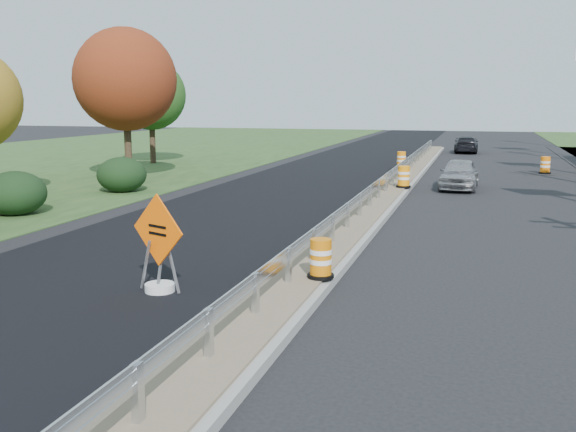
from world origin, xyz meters
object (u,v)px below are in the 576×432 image
(caution_sign, at_px, (159,267))
(car_dark_far, at_px, (466,145))
(barrel_median_mid, at_px, (404,177))
(barrel_shoulder_mid, at_px, (545,165))
(car_silver, at_px, (459,174))
(barrel_median_near, at_px, (321,259))
(barrel_median_far, at_px, (401,160))

(caution_sign, xyz_separation_m, car_dark_far, (5.11, 39.26, 0.10))
(barrel_median_mid, xyz_separation_m, barrel_shoulder_mid, (6.45, 9.62, -0.23))
(barrel_shoulder_mid, bearing_deg, car_silver, -119.15)
(barrel_median_near, relative_size, barrel_median_mid, 0.89)
(barrel_shoulder_mid, xyz_separation_m, car_silver, (-4.24, -7.60, 0.23))
(barrel_median_near, xyz_separation_m, barrel_median_mid, (-0.00, 14.78, 0.05))
(barrel_median_far, bearing_deg, caution_sign, -94.62)
(caution_sign, height_order, barrel_median_near, caution_sign)
(barrel_median_mid, bearing_deg, car_dark_far, 85.02)
(caution_sign, relative_size, barrel_median_mid, 2.22)
(car_silver, xyz_separation_m, car_dark_far, (-0.18, 21.25, -0.05))
(barrel_shoulder_mid, bearing_deg, barrel_median_near, -104.80)
(barrel_median_far, height_order, car_dark_far, car_dark_far)
(caution_sign, bearing_deg, barrel_median_near, 43.29)
(barrel_shoulder_mid, bearing_deg, barrel_median_mid, -123.83)
(car_dark_far, bearing_deg, caution_sign, 81.91)
(barrel_shoulder_mid, bearing_deg, car_dark_far, 107.93)
(barrel_median_far, distance_m, car_silver, 7.24)
(barrel_median_mid, relative_size, barrel_median_far, 1.05)
(barrel_median_near, height_order, car_dark_far, car_dark_far)
(barrel_median_far, xyz_separation_m, barrel_shoulder_mid, (7.55, 1.16, -0.21))
(barrel_median_near, bearing_deg, caution_sign, -158.81)
(caution_sign, relative_size, car_dark_far, 0.48)
(barrel_median_mid, bearing_deg, car_silver, 42.50)
(caution_sign, xyz_separation_m, car_silver, (5.29, 18.00, 0.15))
(barrel_median_mid, xyz_separation_m, car_silver, (2.21, 2.03, 0.00))
(barrel_median_mid, relative_size, car_dark_far, 0.22)
(caution_sign, xyz_separation_m, barrel_median_far, (1.98, 24.43, 0.13))
(barrel_median_far, height_order, car_silver, car_silver)
(barrel_median_mid, relative_size, car_silver, 0.23)
(car_silver, bearing_deg, barrel_median_near, -95.57)
(caution_sign, bearing_deg, barrel_median_far, 107.48)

